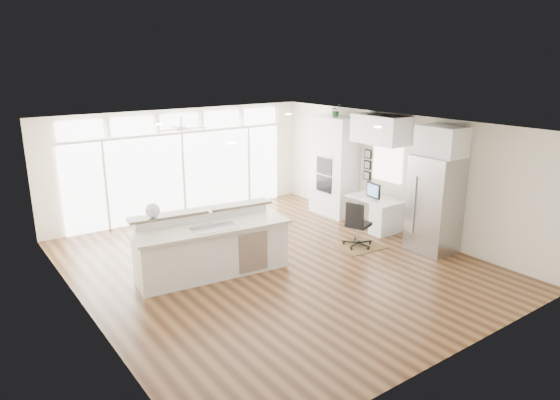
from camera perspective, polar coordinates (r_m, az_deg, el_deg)
floor at (r=9.86m, az=-0.82°, el=-7.33°), size 7.00×8.00×0.02m
ceiling at (r=9.14m, az=-0.89°, el=8.48°), size 7.00×8.00×0.02m
wall_back at (r=12.81m, az=-11.22°, el=4.17°), size 7.00×0.04×2.70m
wall_front at (r=6.72m, az=19.31°, el=-7.11°), size 7.00×0.04×2.70m
wall_left at (r=8.03m, az=-21.81°, el=-3.63°), size 0.04×8.00×2.70m
wall_right at (r=11.72m, az=13.32°, el=2.98°), size 0.04×8.00×2.70m
glass_wall at (r=12.82m, az=-11.04°, el=2.82°), size 5.80×0.06×2.08m
transom_row at (r=12.59m, az=-11.36°, el=8.73°), size 5.90×0.06×0.40m
desk_window at (r=11.84m, az=12.16°, el=4.17°), size 0.04×0.85×0.85m
ceiling_fan at (r=11.34m, az=-11.24°, el=8.49°), size 1.16×1.16×0.32m
recessed_lights at (r=9.31m, az=-1.60°, el=8.49°), size 3.40×3.00×0.02m
oven_cabinet at (r=12.73m, az=6.20°, el=3.86°), size 0.64×1.20×2.50m
desk_nook at (r=11.89m, az=10.76°, el=-1.53°), size 0.72×1.30×0.76m
upper_cabinets at (r=11.50m, az=11.41°, el=7.92°), size 0.64×1.30×0.64m
refrigerator at (r=10.69m, az=17.25°, el=-0.47°), size 0.76×0.90×2.00m
fridge_cabinet at (r=10.46m, az=18.03°, el=6.43°), size 0.64×0.90×0.60m
framed_photos at (r=12.28m, az=9.98°, el=3.98°), size 0.06×0.22×0.80m
kitchen_island at (r=9.25m, az=-7.68°, el=-5.17°), size 3.00×1.42×1.15m
rug at (r=10.82m, az=9.19°, el=-5.31°), size 1.01×0.77×0.01m
office_chair at (r=10.72m, az=8.96°, el=-2.74°), size 0.64×0.62×0.98m
fishbowl at (r=9.12m, az=-14.34°, el=-1.16°), size 0.32×0.32×0.26m
monitor at (r=11.68m, az=10.64°, el=1.09°), size 0.15×0.47×0.39m
keyboard at (r=11.60m, az=10.01°, el=0.08°), size 0.15×0.30×0.01m
potted_plant at (r=12.52m, az=6.39°, el=9.99°), size 0.31×0.34×0.23m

